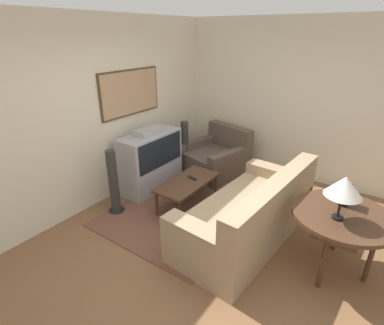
% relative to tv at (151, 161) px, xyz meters
% --- Properties ---
extents(ground_plane, '(12.00, 12.00, 0.00)m').
position_rel_tv_xyz_m(ground_plane, '(-0.77, -1.74, -0.49)').
color(ground_plane, brown).
extents(wall_back, '(12.00, 0.10, 2.70)m').
position_rel_tv_xyz_m(wall_back, '(-0.76, 0.39, 0.86)').
color(wall_back, beige).
rests_on(wall_back, ground_plane).
extents(wall_right, '(0.06, 12.00, 2.70)m').
position_rel_tv_xyz_m(wall_right, '(1.86, -1.74, 0.86)').
color(wall_right, beige).
rests_on(wall_right, ground_plane).
extents(area_rug, '(2.33, 1.83, 0.01)m').
position_rel_tv_xyz_m(area_rug, '(-0.21, -0.87, -0.49)').
color(area_rug, brown).
rests_on(area_rug, ground_plane).
extents(tv, '(1.09, 0.47, 1.05)m').
position_rel_tv_xyz_m(tv, '(0.00, 0.00, 0.00)').
color(tv, '#9E9EA3').
rests_on(tv, ground_plane).
extents(couch, '(2.16, 1.10, 0.91)m').
position_rel_tv_xyz_m(couch, '(-0.29, -1.92, -0.17)').
color(couch, '#9E8466').
rests_on(couch, ground_plane).
extents(armchair, '(1.22, 1.21, 0.83)m').
position_rel_tv_xyz_m(armchair, '(1.16, -0.56, -0.22)').
color(armchair, brown).
rests_on(armchair, ground_plane).
extents(coffee_table, '(1.05, 0.51, 0.42)m').
position_rel_tv_xyz_m(coffee_table, '(-0.13, -0.84, -0.12)').
color(coffee_table, '#472D1E').
rests_on(coffee_table, ground_plane).
extents(console_table, '(1.03, 1.03, 0.73)m').
position_rel_tv_xyz_m(console_table, '(-0.27, -2.94, 0.16)').
color(console_table, '#472D1E').
rests_on(console_table, ground_plane).
extents(table_lamp, '(0.35, 0.35, 0.47)m').
position_rel_tv_xyz_m(table_lamp, '(-0.41, -2.90, 0.59)').
color(table_lamp, black).
rests_on(table_lamp, console_table).
extents(mantel_clock, '(0.16, 0.10, 0.22)m').
position_rel_tv_xyz_m(mantel_clock, '(-0.07, -2.90, 0.34)').
color(mantel_clock, black).
rests_on(mantel_clock, console_table).
extents(remote, '(0.08, 0.17, 0.02)m').
position_rel_tv_xyz_m(remote, '(-0.02, -0.85, -0.06)').
color(remote, black).
rests_on(remote, coffee_table).
extents(speaker_tower_left, '(0.24, 0.24, 0.97)m').
position_rel_tv_xyz_m(speaker_tower_left, '(-0.86, -0.06, -0.04)').
color(speaker_tower_left, black).
rests_on(speaker_tower_left, ground_plane).
extents(speaker_tower_right, '(0.24, 0.24, 0.97)m').
position_rel_tv_xyz_m(speaker_tower_right, '(0.86, -0.06, -0.04)').
color(speaker_tower_right, black).
rests_on(speaker_tower_right, ground_plane).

